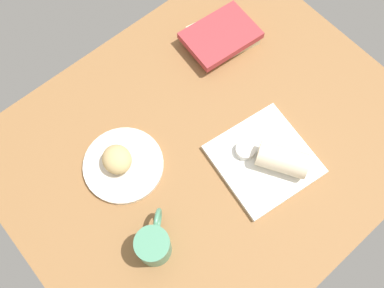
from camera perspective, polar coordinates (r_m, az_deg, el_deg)
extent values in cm
cube|color=olive|center=(116.85, 2.31, -0.04)|extent=(110.00, 90.00, 4.00)
cylinder|color=silver|center=(113.17, -9.27, -2.82)|extent=(21.35, 21.35, 1.40)
ellipsoid|color=tan|center=(110.09, -10.13, -2.07)|extent=(8.60, 9.21, 5.84)
cube|color=white|center=(113.74, 9.70, -2.09)|extent=(27.11, 27.11, 1.60)
cylinder|color=silver|center=(111.91, 7.24, -0.84)|extent=(5.21, 5.21, 2.24)
cylinder|color=#C3612F|center=(111.15, 7.28, -0.68)|extent=(4.27, 4.27, 0.40)
cylinder|color=beige|center=(110.15, 12.17, -2.07)|extent=(12.42, 14.56, 6.73)
cube|color=beige|center=(131.33, 4.18, 14.46)|extent=(19.68, 17.89, 2.59)
cube|color=#A53338|center=(128.23, 3.90, 14.46)|extent=(22.14, 16.73, 2.27)
cylinder|color=#4C8C6B|center=(102.66, -5.26, -13.65)|extent=(8.35, 8.35, 9.67)
cylinder|color=#B57C45|center=(98.49, -5.47, -13.27)|extent=(6.85, 6.85, 0.40)
torus|color=#4C8C6B|center=(103.62, -4.71, -10.53)|extent=(6.03, 5.55, 7.00)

